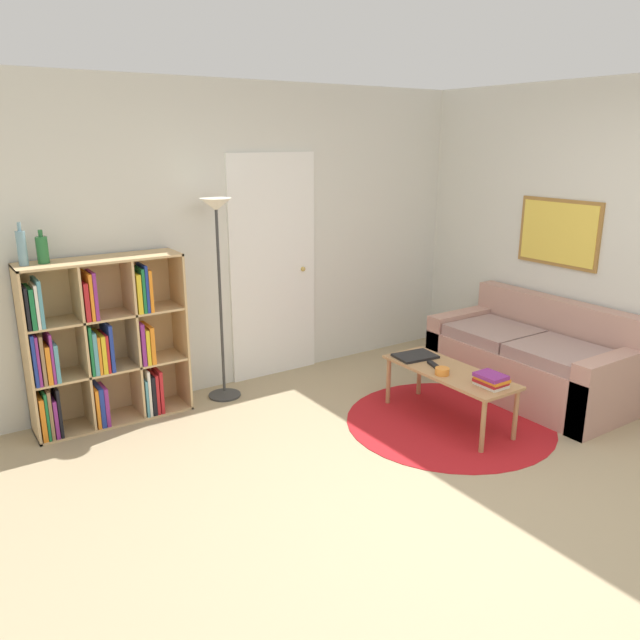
{
  "coord_description": "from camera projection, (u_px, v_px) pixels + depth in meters",
  "views": [
    {
      "loc": [
        -2.56,
        -2.2,
        2.13
      ],
      "look_at": [
        -0.12,
        1.45,
        0.85
      ],
      "focal_mm": 35.0,
      "sensor_mm": 36.0,
      "label": 1
    }
  ],
  "objects": [
    {
      "name": "ground_plane",
      "position": [
        471.0,
        510.0,
        3.72
      ],
      "size": [
        14.0,
        14.0,
        0.0
      ],
      "primitive_type": "plane",
      "color": "tan"
    },
    {
      "name": "wall_back",
      "position": [
        256.0,
        238.0,
        5.49
      ],
      "size": [
        7.3,
        0.11,
        2.6
      ],
      "color": "silver",
      "rests_on": "ground_plane"
    },
    {
      "name": "wall_right",
      "position": [
        542.0,
        235.0,
        5.57
      ],
      "size": [
        0.08,
        5.64,
        2.6
      ],
      "color": "silver",
      "rests_on": "ground_plane"
    },
    {
      "name": "rug",
      "position": [
        449.0,
        422.0,
        4.87
      ],
      "size": [
        1.6,
        1.6,
        0.01
      ],
      "color": "#B2191E",
      "rests_on": "ground_plane"
    },
    {
      "name": "bookshelf",
      "position": [
        100.0,
        346.0,
        4.73
      ],
      "size": [
        1.17,
        0.34,
        1.29
      ],
      "color": "tan",
      "rests_on": "ground_plane"
    },
    {
      "name": "floor_lamp",
      "position": [
        218.0,
        243.0,
        5.0
      ],
      "size": [
        0.28,
        0.28,
        1.68
      ],
      "color": "#333333",
      "rests_on": "ground_plane"
    },
    {
      "name": "couch",
      "position": [
        533.0,
        361.0,
        5.37
      ],
      "size": [
        0.83,
        1.67,
        0.8
      ],
      "color": "tan",
      "rests_on": "ground_plane"
    },
    {
      "name": "coffee_table",
      "position": [
        449.0,
        376.0,
        4.8
      ],
      "size": [
        0.42,
        1.11,
        0.42
      ],
      "color": "#AD7F51",
      "rests_on": "ground_plane"
    },
    {
      "name": "laptop",
      "position": [
        415.0,
        356.0,
        5.07
      ],
      "size": [
        0.35,
        0.27,
        0.02
      ],
      "color": "black",
      "rests_on": "coffee_table"
    },
    {
      "name": "bowl",
      "position": [
        442.0,
        371.0,
        4.69
      ],
      "size": [
        0.11,
        0.11,
        0.05
      ],
      "color": "orange",
      "rests_on": "coffee_table"
    },
    {
      "name": "book_stack_on_table",
      "position": [
        491.0,
        380.0,
        4.46
      ],
      "size": [
        0.18,
        0.22,
        0.1
      ],
      "color": "silver",
      "rests_on": "coffee_table"
    },
    {
      "name": "remote",
      "position": [
        434.0,
        365.0,
        4.87
      ],
      "size": [
        0.09,
        0.17,
        0.02
      ],
      "color": "black",
      "rests_on": "coffee_table"
    },
    {
      "name": "bottle_left",
      "position": [
        22.0,
        248.0,
        4.27
      ],
      "size": [
        0.06,
        0.06,
        0.3
      ],
      "color": "#6B93A3",
      "rests_on": "bookshelf"
    },
    {
      "name": "bottle_middle",
      "position": [
        42.0,
        249.0,
        4.36
      ],
      "size": [
        0.08,
        0.08,
        0.24
      ],
      "color": "#236633",
      "rests_on": "bookshelf"
    }
  ]
}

